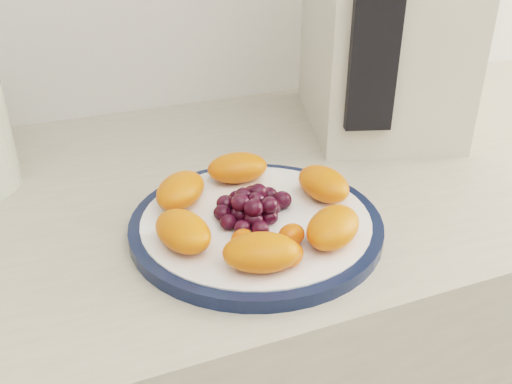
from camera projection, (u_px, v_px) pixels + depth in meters
name	position (u px, v px, depth m)	size (l,w,h in m)	color
plate_rim	(256.00, 225.00, 0.64)	(0.28, 0.28, 0.01)	#111A35
plate_face	(256.00, 224.00, 0.64)	(0.26, 0.26, 0.02)	white
appliance_body	(385.00, 8.00, 0.85)	(0.21, 0.29, 0.36)	beige
appliance_panel	(376.00, 28.00, 0.71)	(0.06, 0.02, 0.27)	black
fruit_plate	(254.00, 208.00, 0.62)	(0.24, 0.24, 0.04)	#EA4C12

